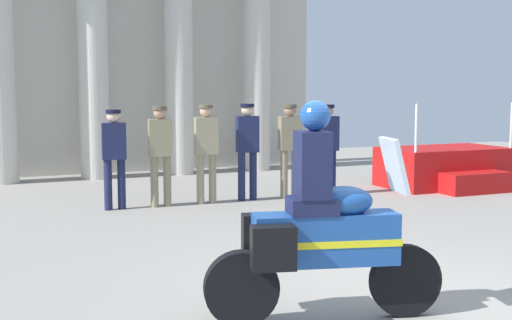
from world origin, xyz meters
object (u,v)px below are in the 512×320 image
Objects in this scene: motorcycle_with_rider at (317,230)px; officer_in_row_2 at (206,145)px; reviewing_stand at (446,168)px; officer_in_row_3 at (247,144)px; officer_in_row_1 at (160,148)px; officer_in_row_0 at (114,151)px; officer_in_row_4 at (290,143)px; officer_in_row_5 at (327,142)px.

officer_in_row_2 is at bearing 94.12° from motorcycle_with_rider.
reviewing_stand is 4.30m from officer_in_row_3.
officer_in_row_2 is at bearing -172.85° from officer_in_row_1.
motorcycle_with_rider is (-6.10, -5.94, 0.42)m from reviewing_stand.
officer_in_row_3 reaches higher than officer_in_row_1.
officer_in_row_2 reaches higher than officer_in_row_0.
reviewing_stand is at bearing -172.08° from officer_in_row_4.
officer_in_row_4 is at bearing -179.93° from reviewing_stand.
motorcycle_with_rider is at bearing 102.49° from officer_in_row_0.
officer_in_row_2 reaches higher than officer_in_row_1.
officer_in_row_0 is at bearing 7.81° from officer_in_row_3.
officer_in_row_3 is at bearing -169.49° from officer_in_row_2.
officer_in_row_5 is at bearing -173.11° from officer_in_row_0.
reviewing_stand is 1.49× the size of officer_in_row_0.
officer_in_row_2 is 6.08m from motorcycle_with_rider.
officer_in_row_2 is (0.80, -0.01, 0.01)m from officer_in_row_1.
officer_in_row_4 is 1.01× the size of officer_in_row_5.
officer_in_row_1 reaches higher than officer_in_row_5.
officer_in_row_3 reaches higher than officer_in_row_0.
officer_in_row_2 is 1.02× the size of officer_in_row_5.
officer_in_row_5 reaches higher than officer_in_row_0.
reviewing_stand is 1.46× the size of officer_in_row_5.
motorcycle_with_rider is (-1.07, -5.98, -0.20)m from officer_in_row_2.
officer_in_row_1 is at bearing -174.23° from officer_in_row_0.
reviewing_stand is at bearing 58.54° from motorcycle_with_rider.
motorcycle_with_rider reaches higher than officer_in_row_0.
officer_in_row_0 is 0.96× the size of officer_in_row_3.
officer_in_row_1 is at bearing 8.80° from officer_in_row_3.
officer_in_row_0 is 0.79× the size of motorcycle_with_rider.
officer_in_row_5 is 0.81× the size of motorcycle_with_rider.
officer_in_row_4 is at bearing -173.68° from officer_in_row_0.
officer_in_row_5 is at bearing -172.83° from officer_in_row_1.
motorcycle_with_rider reaches higher than officer_in_row_1.
officer_in_row_3 is 1.01× the size of officer_in_row_4.
officer_in_row_3 is at bearing 178.95° from reviewing_stand.
officer_in_row_0 is 0.97× the size of officer_in_row_1.
officer_in_row_0 is 3.12m from officer_in_row_4.
officer_in_row_3 is at bearing 1.89° from officer_in_row_4.
motorcycle_with_rider reaches higher than officer_in_row_5.
officer_in_row_2 is 1.00× the size of officer_in_row_3.
officer_in_row_1 is 0.99× the size of officer_in_row_2.
reviewing_stand is 1.45× the size of officer_in_row_4.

